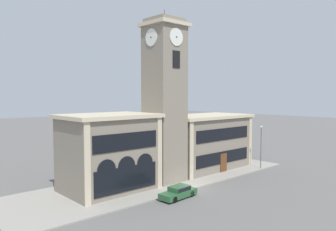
# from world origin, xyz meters

# --- Properties ---
(ground_plane) EXTENTS (300.00, 300.00, 0.00)m
(ground_plane) POSITION_xyz_m (0.00, 0.00, 0.00)
(ground_plane) COLOR #605E5B
(sidewalk_kerb) EXTENTS (42.84, 12.55, 0.15)m
(sidewalk_kerb) POSITION_xyz_m (0.00, 6.28, 0.07)
(sidewalk_kerb) COLOR gray
(sidewalk_kerb) RESTS_ON ground_plane
(clock_tower) EXTENTS (5.16, 5.16, 23.05)m
(clock_tower) POSITION_xyz_m (-0.00, 5.29, 10.97)
(clock_tower) COLOR gray
(clock_tower) RESTS_ON ground_plane
(town_hall_left_wing) EXTENTS (11.38, 8.19, 9.45)m
(town_hall_left_wing) POSITION_xyz_m (-7.87, 6.77, 4.75)
(town_hall_left_wing) COLOR gray
(town_hall_left_wing) RESTS_ON ground_plane
(town_hall_right_wing) EXTENTS (15.59, 8.19, 8.61)m
(town_hall_right_wing) POSITION_xyz_m (9.98, 6.78, 4.33)
(town_hall_right_wing) COLOR gray
(town_hall_right_wing) RESTS_ON ground_plane
(parked_car_near) EXTENTS (4.88, 2.12, 1.40)m
(parked_car_near) POSITION_xyz_m (-3.70, -1.21, 0.74)
(parked_car_near) COLOR #285633
(parked_car_near) RESTS_ON ground_plane
(street_lamp) EXTENTS (0.36, 0.36, 6.80)m
(street_lamp) POSITION_xyz_m (16.10, 0.38, 4.51)
(street_lamp) COLOR #4C4C51
(street_lamp) RESTS_ON sidewalk_kerb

